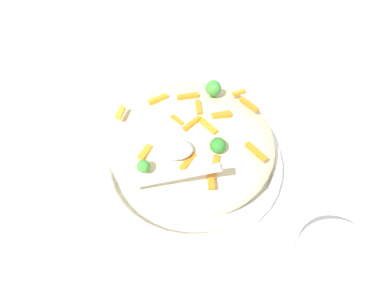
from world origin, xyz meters
name	(u,v)px	position (x,y,z in m)	size (l,w,h in m)	color
ground_plane	(192,168)	(0.00, 0.00, 0.00)	(2.40, 2.40, 0.00)	silver
serving_bowl	(192,161)	(0.00, 0.00, 0.02)	(0.33, 0.33, 0.04)	white
pasta_mound	(192,142)	(0.00, 0.00, 0.08)	(0.29, 0.29, 0.09)	beige
carrot_piece_0	(207,126)	(-0.02, 0.00, 0.13)	(0.04, 0.01, 0.01)	orange
carrot_piece_1	(194,125)	(0.00, 0.00, 0.13)	(0.04, 0.01, 0.01)	orange
carrot_piece_2	(249,104)	(-0.09, -0.06, 0.12)	(0.04, 0.01, 0.01)	orange
carrot_piece_3	(256,152)	(-0.10, 0.04, 0.12)	(0.04, 0.01, 0.01)	orange
carrot_piece_4	(188,161)	(0.00, 0.07, 0.12)	(0.03, 0.01, 0.01)	orange
carrot_piece_5	(188,96)	(0.01, -0.07, 0.13)	(0.04, 0.01, 0.01)	orange
carrot_piece_6	(221,115)	(-0.05, -0.03, 0.13)	(0.03, 0.01, 0.01)	orange
carrot_piece_7	(214,167)	(-0.04, 0.08, 0.12)	(0.04, 0.01, 0.01)	orange
carrot_piece_8	(177,120)	(0.02, -0.01, 0.13)	(0.03, 0.01, 0.01)	orange
carrot_piece_9	(239,93)	(-0.08, -0.09, 0.12)	(0.02, 0.01, 0.01)	orange
carrot_piece_10	(145,152)	(0.07, 0.06, 0.12)	(0.03, 0.01, 0.01)	orange
carrot_piece_11	(158,99)	(0.06, -0.06, 0.12)	(0.04, 0.01, 0.01)	orange
carrot_piece_12	(211,181)	(-0.04, 0.10, 0.13)	(0.03, 0.01, 0.01)	orange
carrot_piece_13	(199,108)	(-0.01, -0.04, 0.13)	(0.03, 0.01, 0.01)	orange
carrot_piece_14	(121,113)	(0.12, -0.02, 0.13)	(0.03, 0.01, 0.01)	orange
broccoli_floret_0	(218,146)	(-0.04, 0.05, 0.14)	(0.03, 0.03, 0.03)	#296820
broccoli_floret_1	(143,166)	(0.06, 0.09, 0.14)	(0.02, 0.02, 0.02)	#377928
broccoli_floret_2	(213,88)	(-0.03, -0.08, 0.14)	(0.03, 0.03, 0.03)	#377928
serving_spoon	(174,157)	(0.02, 0.08, 0.15)	(0.14, 0.10, 0.07)	#B7B7BC
companion_bowl	(336,270)	(-0.23, 0.19, 0.04)	(0.13, 0.13, 0.08)	beige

